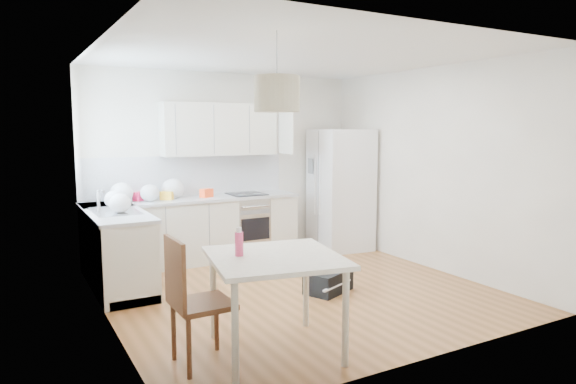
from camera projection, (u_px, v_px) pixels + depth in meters
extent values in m
plane|color=brown|center=(296.00, 290.00, 6.04)|extent=(4.20, 4.20, 0.00)
plane|color=white|center=(296.00, 55.00, 5.70)|extent=(4.20, 4.20, 0.00)
plane|color=beige|center=(226.00, 165.00, 7.69)|extent=(4.20, 0.00, 4.20)
plane|color=beige|center=(104.00, 186.00, 4.85)|extent=(0.00, 4.20, 4.20)
plane|color=beige|center=(431.00, 169.00, 6.89)|extent=(0.00, 4.20, 4.20)
cube|color=#BFE0F9|center=(86.00, 141.00, 5.81)|extent=(0.02, 1.00, 1.00)
cube|color=beige|center=(195.00, 231.00, 7.25)|extent=(3.00, 0.60, 0.88)
cube|color=beige|center=(116.00, 250.00, 6.15)|extent=(0.60, 1.80, 0.88)
cube|color=#AFB2B4|center=(195.00, 199.00, 7.19)|extent=(3.02, 0.64, 0.04)
cube|color=#AFB2B4|center=(114.00, 212.00, 6.09)|extent=(0.64, 1.82, 0.04)
cube|color=silver|center=(187.00, 176.00, 7.41)|extent=(3.00, 0.01, 0.58)
cube|color=silver|center=(87.00, 188.00, 5.91)|extent=(0.01, 1.80, 0.58)
cube|color=beige|center=(220.00, 129.00, 7.41)|extent=(1.70, 0.32, 0.75)
cube|color=beige|center=(275.00, 258.00, 4.28)|extent=(1.24, 1.24, 0.04)
cylinder|color=beige|center=(235.00, 332.00, 3.78)|extent=(0.06, 0.06, 0.80)
cylinder|color=beige|center=(346.00, 318.00, 4.06)|extent=(0.06, 0.06, 0.80)
cylinder|color=beige|center=(213.00, 295.00, 4.62)|extent=(0.06, 0.06, 0.80)
cylinder|color=beige|center=(306.00, 286.00, 4.90)|extent=(0.06, 0.06, 0.80)
cylinder|color=#DD3D69|center=(239.00, 242.00, 4.26)|extent=(0.07, 0.07, 0.24)
cube|color=black|center=(328.00, 281.00, 5.96)|extent=(0.64, 0.54, 0.25)
cylinder|color=beige|center=(277.00, 94.00, 4.32)|extent=(0.47, 0.47, 0.30)
ellipsoid|color=white|center=(122.00, 193.00, 6.70)|extent=(0.30, 0.25, 0.27)
ellipsoid|color=white|center=(150.00, 193.00, 6.83)|extent=(0.25, 0.22, 0.23)
ellipsoid|color=white|center=(173.00, 188.00, 7.13)|extent=(0.31, 0.26, 0.28)
ellipsoid|color=white|center=(114.00, 199.00, 6.28)|extent=(0.24, 0.20, 0.22)
ellipsoid|color=white|center=(120.00, 203.00, 5.90)|extent=(0.25, 0.21, 0.23)
cube|color=#F84116|center=(206.00, 193.00, 7.25)|extent=(0.21, 0.17, 0.12)
cube|color=yellow|center=(167.00, 196.00, 7.00)|extent=(0.19, 0.18, 0.11)
cube|color=red|center=(140.00, 196.00, 6.92)|extent=(0.20, 0.19, 0.12)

